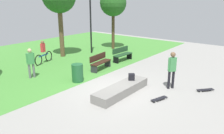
{
  "coord_description": "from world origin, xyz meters",
  "views": [
    {
      "loc": [
        -7.61,
        -6.0,
        4.04
      ],
      "look_at": [
        -0.15,
        -0.1,
        1.14
      ],
      "focal_mm": 35.74,
      "sensor_mm": 36.0,
      "label": 1
    }
  ],
  "objects_px": {
    "pedestrian_with_backpack": "(30,60)",
    "park_bench_far_left": "(122,54)",
    "tree_broad_elm": "(113,3)",
    "trash_bin": "(77,73)",
    "park_bench_by_oak": "(100,62)",
    "lamp_post": "(91,17)",
    "backpack_on_ledge": "(132,77)",
    "skateboard_by_ledge": "(159,99)",
    "cyclist_on_bicycle": "(43,54)",
    "skater_performing_trick": "(172,67)",
    "skateboard_spare": "(205,90)",
    "concrete_ledge": "(121,90)"
  },
  "relations": [
    {
      "from": "skateboard_spare",
      "to": "park_bench_by_oak",
      "type": "bearing_deg",
      "value": 94.8
    },
    {
      "from": "skater_performing_trick",
      "to": "park_bench_far_left",
      "type": "height_order",
      "value": "skater_performing_trick"
    },
    {
      "from": "backpack_on_ledge",
      "to": "skater_performing_trick",
      "type": "bearing_deg",
      "value": 175.48
    },
    {
      "from": "trash_bin",
      "to": "pedestrian_with_backpack",
      "type": "relative_size",
      "value": 0.57
    },
    {
      "from": "cyclist_on_bicycle",
      "to": "trash_bin",
      "type": "bearing_deg",
      "value": -103.19
    },
    {
      "from": "park_bench_far_left",
      "to": "skateboard_by_ledge",
      "type": "bearing_deg",
      "value": -129.92
    },
    {
      "from": "skater_performing_trick",
      "to": "pedestrian_with_backpack",
      "type": "height_order",
      "value": "skater_performing_trick"
    },
    {
      "from": "backpack_on_ledge",
      "to": "skateboard_spare",
      "type": "relative_size",
      "value": 0.43
    },
    {
      "from": "tree_broad_elm",
      "to": "skateboard_spare",
      "type": "bearing_deg",
      "value": -117.09
    },
    {
      "from": "skater_performing_trick",
      "to": "park_bench_by_oak",
      "type": "xyz_separation_m",
      "value": [
        0.17,
        4.57,
        -0.55
      ]
    },
    {
      "from": "skater_performing_trick",
      "to": "skateboard_by_ledge",
      "type": "distance_m",
      "value": 1.81
    },
    {
      "from": "skateboard_by_ledge",
      "to": "pedestrian_with_backpack",
      "type": "height_order",
      "value": "pedestrian_with_backpack"
    },
    {
      "from": "backpack_on_ledge",
      "to": "lamp_post",
      "type": "bearing_deg",
      "value": -72.69
    },
    {
      "from": "backpack_on_ledge",
      "to": "pedestrian_with_backpack",
      "type": "relative_size",
      "value": 0.2
    },
    {
      "from": "skateboard_by_ledge",
      "to": "concrete_ledge",
      "type": "bearing_deg",
      "value": 104.43
    },
    {
      "from": "skateboard_by_ledge",
      "to": "tree_broad_elm",
      "type": "height_order",
      "value": "tree_broad_elm"
    },
    {
      "from": "skateboard_spare",
      "to": "park_bench_far_left",
      "type": "bearing_deg",
      "value": 72.75
    },
    {
      "from": "tree_broad_elm",
      "to": "pedestrian_with_backpack",
      "type": "relative_size",
      "value": 3.01
    },
    {
      "from": "skater_performing_trick",
      "to": "park_bench_far_left",
      "type": "relative_size",
      "value": 1.09
    },
    {
      "from": "park_bench_by_oak",
      "to": "park_bench_far_left",
      "type": "distance_m",
      "value": 2.4
    },
    {
      "from": "pedestrian_with_backpack",
      "to": "trash_bin",
      "type": "bearing_deg",
      "value": -64.23
    },
    {
      "from": "backpack_on_ledge",
      "to": "skateboard_by_ledge",
      "type": "height_order",
      "value": "backpack_on_ledge"
    },
    {
      "from": "pedestrian_with_backpack",
      "to": "cyclist_on_bicycle",
      "type": "relative_size",
      "value": 0.92
    },
    {
      "from": "concrete_ledge",
      "to": "tree_broad_elm",
      "type": "bearing_deg",
      "value": 40.37
    },
    {
      "from": "park_bench_by_oak",
      "to": "lamp_post",
      "type": "height_order",
      "value": "lamp_post"
    },
    {
      "from": "concrete_ledge",
      "to": "lamp_post",
      "type": "relative_size",
      "value": 0.68
    },
    {
      "from": "backpack_on_ledge",
      "to": "skateboard_by_ledge",
      "type": "distance_m",
      "value": 1.8
    },
    {
      "from": "trash_bin",
      "to": "cyclist_on_bicycle",
      "type": "relative_size",
      "value": 0.53
    },
    {
      "from": "lamp_post",
      "to": "pedestrian_with_backpack",
      "type": "relative_size",
      "value": 2.88
    },
    {
      "from": "pedestrian_with_backpack",
      "to": "park_bench_far_left",
      "type": "bearing_deg",
      "value": -17.01
    },
    {
      "from": "park_bench_by_oak",
      "to": "park_bench_far_left",
      "type": "relative_size",
      "value": 1.02
    },
    {
      "from": "lamp_post",
      "to": "pedestrian_with_backpack",
      "type": "xyz_separation_m",
      "value": [
        -6.18,
        -1.48,
        -1.82
      ]
    },
    {
      "from": "park_bench_by_oak",
      "to": "tree_broad_elm",
      "type": "distance_m",
      "value": 6.74
    },
    {
      "from": "park_bench_by_oak",
      "to": "cyclist_on_bicycle",
      "type": "relative_size",
      "value": 0.95
    },
    {
      "from": "park_bench_far_left",
      "to": "pedestrian_with_backpack",
      "type": "bearing_deg",
      "value": 162.99
    },
    {
      "from": "skateboard_by_ledge",
      "to": "lamp_post",
      "type": "bearing_deg",
      "value": 61.08
    },
    {
      "from": "skateboard_spare",
      "to": "park_bench_far_left",
      "type": "xyz_separation_m",
      "value": [
        1.89,
        6.09,
        0.42
      ]
    },
    {
      "from": "tree_broad_elm",
      "to": "park_bench_by_oak",
      "type": "bearing_deg",
      "value": -149.49
    },
    {
      "from": "trash_bin",
      "to": "skateboard_spare",
      "type": "bearing_deg",
      "value": -63.46
    },
    {
      "from": "skater_performing_trick",
      "to": "skateboard_spare",
      "type": "distance_m",
      "value": 1.83
    },
    {
      "from": "tree_broad_elm",
      "to": "trash_bin",
      "type": "xyz_separation_m",
      "value": [
        -7.35,
        -3.46,
        -3.26
      ]
    },
    {
      "from": "tree_broad_elm",
      "to": "concrete_ledge",
      "type": "bearing_deg",
      "value": -139.63
    },
    {
      "from": "skateboard_by_ledge",
      "to": "tree_broad_elm",
      "type": "relative_size",
      "value": 0.17
    },
    {
      "from": "park_bench_far_left",
      "to": "lamp_post",
      "type": "height_order",
      "value": "lamp_post"
    },
    {
      "from": "park_bench_by_oak",
      "to": "backpack_on_ledge",
      "type": "bearing_deg",
      "value": -112.21
    },
    {
      "from": "concrete_ledge",
      "to": "skateboard_spare",
      "type": "xyz_separation_m",
      "value": [
        2.61,
        -2.86,
        -0.13
      ]
    },
    {
      "from": "skateboard_by_ledge",
      "to": "park_bench_by_oak",
      "type": "xyz_separation_m",
      "value": [
        1.69,
        4.76,
        0.42
      ]
    },
    {
      "from": "skater_performing_trick",
      "to": "trash_bin",
      "type": "xyz_separation_m",
      "value": [
        -2.08,
        4.12,
        -0.58
      ]
    },
    {
      "from": "concrete_ledge",
      "to": "skateboard_spare",
      "type": "relative_size",
      "value": 4.25
    },
    {
      "from": "lamp_post",
      "to": "trash_bin",
      "type": "relative_size",
      "value": 5.05
    }
  ]
}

